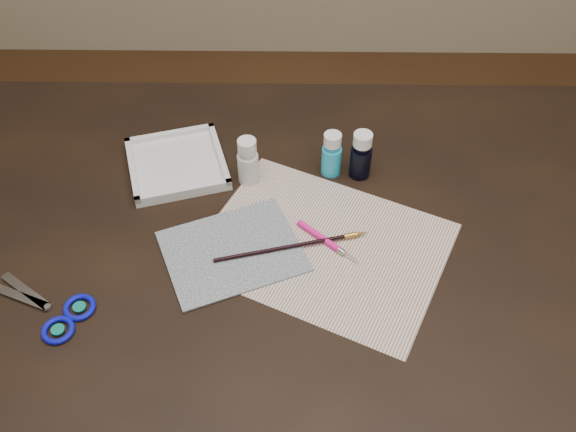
{
  "coord_description": "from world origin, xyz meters",
  "views": [
    {
      "loc": [
        0.01,
        -0.74,
        1.59
      ],
      "look_at": [
        0.0,
        0.0,
        0.8
      ],
      "focal_mm": 40.0,
      "sensor_mm": 36.0,
      "label": 1
    }
  ],
  "objects_px": {
    "paper": "(323,246)",
    "paint_bottle_white": "(248,161)",
    "scissors": "(36,306)",
    "canvas": "(232,251)",
    "paint_bottle_cyan": "(332,154)",
    "palette_tray": "(177,163)",
    "paint_bottle_navy": "(361,155)"
  },
  "relations": [
    {
      "from": "paper",
      "to": "paint_bottle_white",
      "type": "height_order",
      "value": "paint_bottle_white"
    },
    {
      "from": "palette_tray",
      "to": "paper",
      "type": "bearing_deg",
      "value": -35.3
    },
    {
      "from": "paint_bottle_navy",
      "to": "canvas",
      "type": "bearing_deg",
      "value": -139.15
    },
    {
      "from": "canvas",
      "to": "paint_bottle_navy",
      "type": "relative_size",
      "value": 2.3
    },
    {
      "from": "paint_bottle_cyan",
      "to": "scissors",
      "type": "distance_m",
      "value": 0.58
    },
    {
      "from": "paper",
      "to": "paint_bottle_white",
      "type": "xyz_separation_m",
      "value": [
        -0.14,
        0.16,
        0.05
      ]
    },
    {
      "from": "paper",
      "to": "palette_tray",
      "type": "height_order",
      "value": "palette_tray"
    },
    {
      "from": "scissors",
      "to": "canvas",
      "type": "bearing_deg",
      "value": -137.05
    },
    {
      "from": "paper",
      "to": "palette_tray",
      "type": "xyz_separation_m",
      "value": [
        -0.28,
        0.2,
        0.01
      ]
    },
    {
      "from": "paint_bottle_navy",
      "to": "scissors",
      "type": "relative_size",
      "value": 0.49
    },
    {
      "from": "paint_bottle_cyan",
      "to": "scissors",
      "type": "xyz_separation_m",
      "value": [
        -0.48,
        -0.32,
        -0.04
      ]
    },
    {
      "from": "paint_bottle_white",
      "to": "paint_bottle_cyan",
      "type": "xyz_separation_m",
      "value": [
        0.16,
        0.02,
        -0.0
      ]
    },
    {
      "from": "paint_bottle_navy",
      "to": "scissors",
      "type": "distance_m",
      "value": 0.62
    },
    {
      "from": "paint_bottle_cyan",
      "to": "palette_tray",
      "type": "bearing_deg",
      "value": 178.42
    },
    {
      "from": "canvas",
      "to": "paint_bottle_navy",
      "type": "xyz_separation_m",
      "value": [
        0.23,
        0.2,
        0.05
      ]
    },
    {
      "from": "paint_bottle_white",
      "to": "palette_tray",
      "type": "height_order",
      "value": "paint_bottle_white"
    },
    {
      "from": "palette_tray",
      "to": "scissors",
      "type": "bearing_deg",
      "value": -118.68
    },
    {
      "from": "paper",
      "to": "paint_bottle_navy",
      "type": "bearing_deg",
      "value": 68.28
    },
    {
      "from": "paper",
      "to": "canvas",
      "type": "bearing_deg",
      "value": -174.47
    },
    {
      "from": "paint_bottle_navy",
      "to": "palette_tray",
      "type": "bearing_deg",
      "value": 177.69
    },
    {
      "from": "paint_bottle_white",
      "to": "canvas",
      "type": "bearing_deg",
      "value": -95.86
    },
    {
      "from": "palette_tray",
      "to": "canvas",
      "type": "bearing_deg",
      "value": -60.07
    },
    {
      "from": "paper",
      "to": "palette_tray",
      "type": "bearing_deg",
      "value": 144.7
    },
    {
      "from": "paper",
      "to": "scissors",
      "type": "relative_size",
      "value": 2.02
    },
    {
      "from": "scissors",
      "to": "paint_bottle_white",
      "type": "bearing_deg",
      "value": -115.58
    },
    {
      "from": "paper",
      "to": "paint_bottle_white",
      "type": "distance_m",
      "value": 0.22
    },
    {
      "from": "canvas",
      "to": "palette_tray",
      "type": "height_order",
      "value": "palette_tray"
    },
    {
      "from": "paper",
      "to": "scissors",
      "type": "height_order",
      "value": "scissors"
    },
    {
      "from": "paint_bottle_white",
      "to": "paint_bottle_cyan",
      "type": "relative_size",
      "value": 1.05
    },
    {
      "from": "paper",
      "to": "paint_bottle_cyan",
      "type": "relative_size",
      "value": 4.38
    },
    {
      "from": "paper",
      "to": "paint_bottle_cyan",
      "type": "height_order",
      "value": "paint_bottle_cyan"
    },
    {
      "from": "paper",
      "to": "canvas",
      "type": "height_order",
      "value": "canvas"
    }
  ]
}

